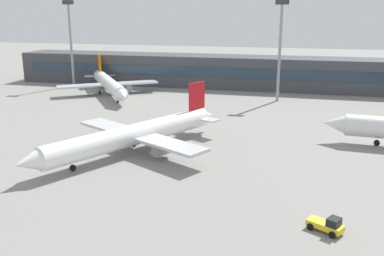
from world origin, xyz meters
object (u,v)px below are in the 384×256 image
Objects in this scene: airplane_near at (133,135)px; floodlight_tower_west at (71,37)px; airplane_far at (109,84)px; floodlight_tower_east at (280,43)px; baggage_tug_yellow at (327,225)px.

airplane_near is 1.41× the size of floodlight_tower_west.
airplane_far is 45.25m from floodlight_tower_east.
baggage_tug_yellow is at bearing -33.60° from airplane_near.
floodlight_tower_east reaches higher than baggage_tug_yellow.
airplane_near is 1.43× the size of floodlight_tower_east.
floodlight_tower_east is at bearing 3.49° from airplane_far.
airplane_near is at bearing -113.15° from floodlight_tower_east.
airplane_far is 1.34× the size of floodlight_tower_west.
airplane_near reaches higher than baggage_tug_yellow.
floodlight_tower_west reaches higher than airplane_far.
floodlight_tower_west is at bearing 133.28° from baggage_tug_yellow.
baggage_tug_yellow is 100.49m from floodlight_tower_west.
airplane_far is 81.47m from baggage_tug_yellow.
floodlight_tower_east is (19.81, 46.33, 11.23)m from airplane_near.
floodlight_tower_west reaches higher than baggage_tug_yellow.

